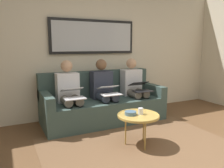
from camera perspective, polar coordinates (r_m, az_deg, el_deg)
The scene contains 13 objects.
wall_rear at distance 4.50m, azimuth -5.11°, elevation 8.69°, with size 6.00×0.12×2.60m, color beige.
area_rug at distance 3.24m, azimuth 6.88°, elevation -15.49°, with size 2.60×1.80×0.01m, color brown.
couch at distance 4.19m, azimuth -2.52°, elevation -5.05°, with size 2.20×0.90×0.90m.
framed_mirror at distance 4.41m, azimuth -4.71°, elevation 11.92°, with size 1.71×0.05×0.65m.
coffee_table at distance 3.13m, azimuth 6.74°, elevation -8.07°, with size 0.58×0.58×0.45m.
cup at distance 3.14m, azimuth 7.32°, elevation -6.89°, with size 0.07×0.07×0.09m, color silver.
bowl at distance 3.10m, azimuth 4.75°, elevation -7.42°, with size 0.16×0.16×0.05m, color slate.
person_left at distance 4.35m, azimuth 5.56°, elevation -0.50°, with size 0.38×0.58×1.14m.
laptop_black at distance 4.16m, azimuth 7.23°, elevation -0.74°, with size 0.33×0.38×0.17m.
person_middle at distance 4.06m, azimuth -2.16°, elevation -1.21°, with size 0.38×0.58×1.14m.
laptop_white at distance 3.84m, azimuth -0.69°, elevation -1.61°, with size 0.34×0.34×0.15m.
person_right at distance 3.85m, azimuth -10.91°, elevation -1.99°, with size 0.38×0.58×1.14m.
laptop_silver at distance 3.62m, azimuth -9.94°, elevation -2.35°, with size 0.33×0.38×0.16m.
Camera 1 is at (1.61, 1.60, 1.38)m, focal length 35.83 mm.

